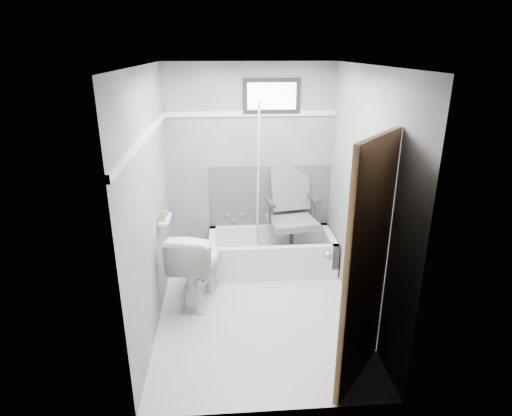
{
  "coord_description": "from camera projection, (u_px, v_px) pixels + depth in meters",
  "views": [
    {
      "loc": [
        -0.31,
        -3.74,
        2.54
      ],
      "look_at": [
        0.0,
        0.35,
        1.0
      ],
      "focal_mm": 30.0,
      "sensor_mm": 36.0,
      "label": 1
    }
  ],
  "objects": [
    {
      "name": "door",
      "position": [
        416.0,
        288.0,
        2.92
      ],
      "size": [
        0.78,
        0.78,
        2.0
      ],
      "primitive_type": null,
      "color": "#533B1F",
      "rests_on": "floor"
    },
    {
      "name": "wall_back",
      "position": [
        250.0,
        165.0,
        5.19
      ],
      "size": [
        2.0,
        0.02,
        2.4
      ],
      "primitive_type": "cube",
      "color": "slate",
      "rests_on": "floor"
    },
    {
      "name": "soap_bottle_b",
      "position": [
        164.0,
        212.0,
        4.39
      ],
      "size": [
        0.1,
        0.1,
        0.09
      ],
      "primitive_type": "imported",
      "rotation": [
        0.0,
        0.0,
        0.48
      ],
      "color": "teal",
      "rests_on": "shelf"
    },
    {
      "name": "shelf",
      "position": [
        165.0,
        219.0,
        4.36
      ],
      "size": [
        0.1,
        0.32,
        0.02
      ],
      "primitive_type": "cube",
      "color": "silver",
      "rests_on": "wall_left"
    },
    {
      "name": "wall_right",
      "position": [
        364.0,
        198.0,
        4.05
      ],
      "size": [
        0.02,
        2.6,
        2.4
      ],
      "primitive_type": "cube",
      "color": "slate",
      "rests_on": "floor"
    },
    {
      "name": "ceiling",
      "position": [
        259.0,
        66.0,
        3.56
      ],
      "size": [
        2.6,
        2.6,
        0.0
      ],
      "primitive_type": "plane",
      "rotation": [
        3.14,
        0.0,
        0.0
      ],
      "color": "silver",
      "rests_on": "floor"
    },
    {
      "name": "floor",
      "position": [
        259.0,
        311.0,
        4.4
      ],
      "size": [
        2.6,
        2.6,
        0.0
      ],
      "primitive_type": "plane",
      "color": "silver",
      "rests_on": "ground"
    },
    {
      "name": "office_chair",
      "position": [
        292.0,
        215.0,
        5.1
      ],
      "size": [
        0.73,
        0.73,
        1.08
      ],
      "primitive_type": null,
      "rotation": [
        0.0,
        0.0,
        0.18
      ],
      "color": "slate",
      "rests_on": "bathtub"
    },
    {
      "name": "pole",
      "position": [
        258.0,
        183.0,
        5.03
      ],
      "size": [
        0.02,
        0.3,
        1.93
      ],
      "primitive_type": "cylinder",
      "rotation": [
        0.14,
        0.0,
        0.0
      ],
      "color": "silver",
      "rests_on": "bathtub"
    },
    {
      "name": "wall_left",
      "position": [
        150.0,
        204.0,
        3.91
      ],
      "size": [
        0.02,
        2.6,
        2.4
      ],
      "primitive_type": "cube",
      "color": "slate",
      "rests_on": "floor"
    },
    {
      "name": "faucet",
      "position": [
        235.0,
        216.0,
        5.38
      ],
      "size": [
        0.26,
        0.1,
        0.16
      ],
      "primitive_type": null,
      "color": "silver",
      "rests_on": "wall_back"
    },
    {
      "name": "wall_front",
      "position": [
        275.0,
        268.0,
        2.77
      ],
      "size": [
        2.0,
        0.02,
        2.4
      ],
      "primitive_type": "cube",
      "color": "slate",
      "rests_on": "floor"
    },
    {
      "name": "trim_left",
      "position": [
        145.0,
        136.0,
        3.69
      ],
      "size": [
        0.02,
        2.6,
        0.06
      ],
      "primitive_type": "cube",
      "color": "white",
      "rests_on": "wall_left"
    },
    {
      "name": "backerboard",
      "position": [
        270.0,
        196.0,
        5.34
      ],
      "size": [
        1.5,
        0.02,
        0.78
      ],
      "primitive_type": "cube",
      "color": "#4C4C4F",
      "rests_on": "wall_back"
    },
    {
      "name": "toilet",
      "position": [
        198.0,
        264.0,
        4.51
      ],
      "size": [
        0.63,
        0.9,
        0.8
      ],
      "primitive_type": "imported",
      "rotation": [
        0.0,
        0.0,
        2.91
      ],
      "color": "white",
      "rests_on": "floor"
    },
    {
      "name": "soap_bottle_a",
      "position": [
        163.0,
        216.0,
        4.26
      ],
      "size": [
        0.05,
        0.05,
        0.11
      ],
      "primitive_type": "imported",
      "rotation": [
        0.0,
        0.0,
        0.02
      ],
      "color": "#A27C51",
      "rests_on": "shelf"
    },
    {
      "name": "trim_back",
      "position": [
        250.0,
        114.0,
        4.96
      ],
      "size": [
        2.0,
        0.02,
        0.06
      ],
      "primitive_type": "cube",
      "color": "white",
      "rests_on": "wall_back"
    },
    {
      "name": "window",
      "position": [
        272.0,
        96.0,
        4.91
      ],
      "size": [
        0.66,
        0.04,
        0.4
      ],
      "primitive_type": null,
      "color": "black",
      "rests_on": "wall_back"
    },
    {
      "name": "bathtub",
      "position": [
        271.0,
        251.0,
        5.21
      ],
      "size": [
        1.5,
        0.7,
        0.42
      ],
      "primitive_type": null,
      "color": "white",
      "rests_on": "floor"
    }
  ]
}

